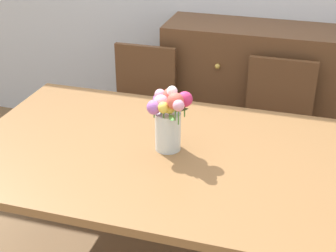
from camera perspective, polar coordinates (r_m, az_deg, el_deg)
name	(u,v)px	position (r m, az deg, el deg)	size (l,w,h in m)	color
dining_table	(164,164)	(2.36, -0.41, -4.39)	(1.87, 1.15, 0.75)	olive
chair_left	(141,105)	(3.33, -3.16, 2.47)	(0.42, 0.42, 0.90)	brown
chair_right	(276,122)	(3.17, 12.35, 0.43)	(0.42, 0.42, 0.90)	brown
dresser	(264,97)	(3.56, 11.01, 3.34)	(1.40, 0.47, 1.00)	brown
flower_vase	(168,117)	(2.26, 0.05, 1.08)	(0.20, 0.19, 0.31)	silver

